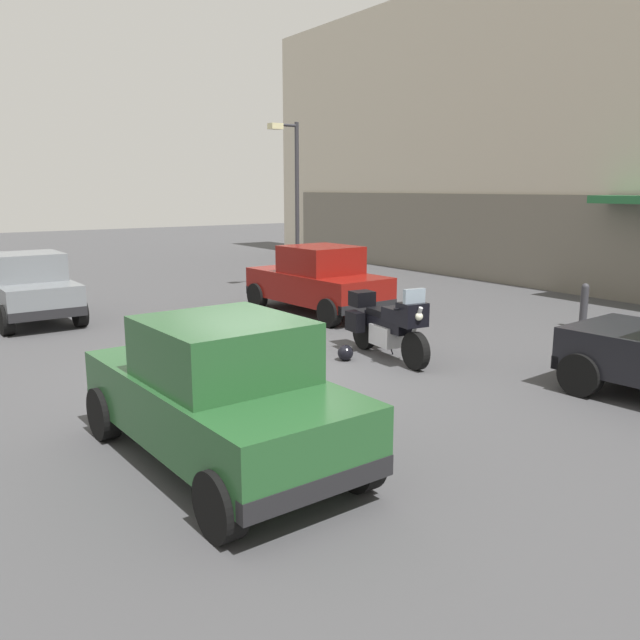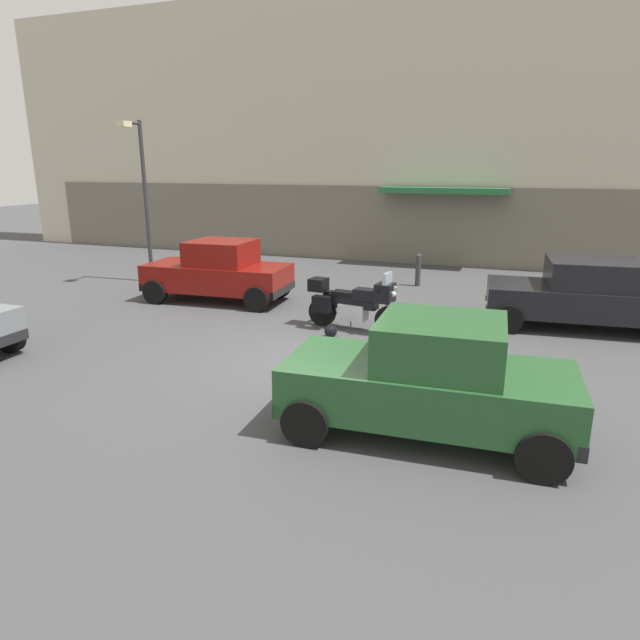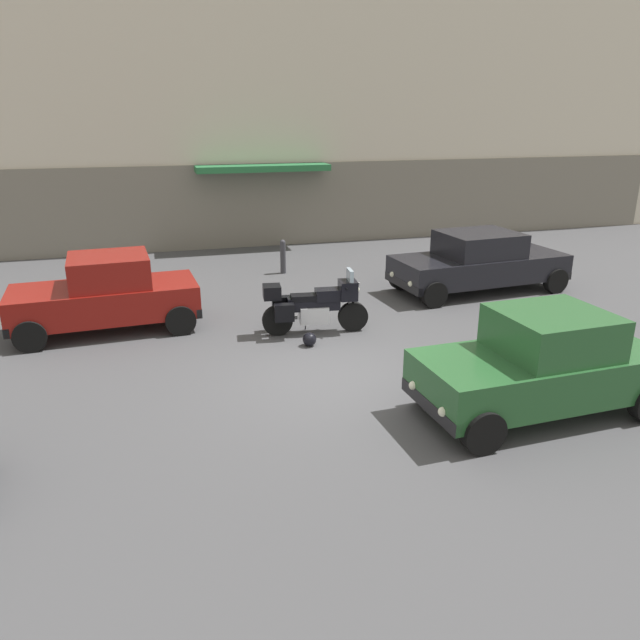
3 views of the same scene
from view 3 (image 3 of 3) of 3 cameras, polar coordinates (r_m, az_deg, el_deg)
The scene contains 8 objects.
ground_plane at distance 10.95m, azimuth 1.71°, elevation -5.30°, with size 80.00×80.00×0.00m, color #424244.
building_facade_rear at distance 22.28m, azimuth -8.45°, elevation 19.51°, with size 36.41×3.40×9.67m.
motorcycle at distance 12.84m, azimuth -0.62°, elevation 1.40°, with size 2.26×0.86×1.36m.
helmet at distance 12.28m, azimuth -0.99°, elevation -1.82°, with size 0.28×0.28×0.28m, color black.
car_hatchback_near at distance 13.72m, azimuth -19.29°, elevation 2.28°, with size 3.95×2.00×1.64m.
car_sedan_far at distance 16.40m, azimuth 14.57°, elevation 5.25°, with size 4.68×2.24×1.56m.
car_wagon_end at distance 9.98m, azimuth 19.95°, elevation -3.91°, with size 3.94×1.95×1.64m.
bollard_curbside at distance 17.80m, azimuth -3.47°, elevation 6.02°, with size 0.16×0.16×0.99m.
Camera 3 is at (-3.03, -9.51, 4.49)m, focal length 34.34 mm.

